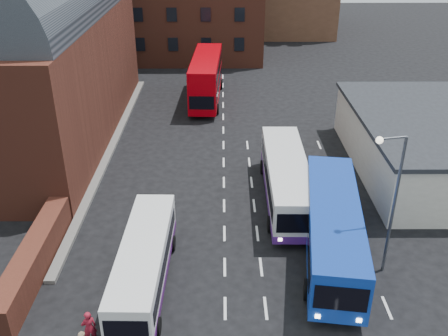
{
  "coord_description": "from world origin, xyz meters",
  "views": [
    {
      "loc": [
        -0.15,
        -19.43,
        17.47
      ],
      "look_at": [
        0.0,
        10.0,
        2.2
      ],
      "focal_mm": 40.0,
      "sensor_mm": 36.0,
      "label": 1
    }
  ],
  "objects_px": {
    "bus_red_double": "(206,78)",
    "pedestrian_red": "(89,328)",
    "bus_white_outbound": "(144,261)",
    "bus_blue": "(333,226)",
    "bus_white_inbound": "(286,177)",
    "street_lamp": "(391,193)"
  },
  "relations": [
    {
      "from": "bus_blue",
      "to": "street_lamp",
      "type": "height_order",
      "value": "street_lamp"
    },
    {
      "from": "bus_red_double",
      "to": "street_lamp",
      "type": "relative_size",
      "value": 1.43
    },
    {
      "from": "bus_blue",
      "to": "street_lamp",
      "type": "relative_size",
      "value": 1.52
    },
    {
      "from": "bus_red_double",
      "to": "pedestrian_red",
      "type": "height_order",
      "value": "bus_red_double"
    },
    {
      "from": "bus_white_outbound",
      "to": "pedestrian_red",
      "type": "relative_size",
      "value": 5.41
    },
    {
      "from": "bus_white_inbound",
      "to": "bus_blue",
      "type": "bearing_deg",
      "value": 108.7
    },
    {
      "from": "bus_blue",
      "to": "pedestrian_red",
      "type": "height_order",
      "value": "bus_blue"
    },
    {
      "from": "bus_white_outbound",
      "to": "bus_white_inbound",
      "type": "bearing_deg",
      "value": 46.71
    },
    {
      "from": "bus_red_double",
      "to": "street_lamp",
      "type": "height_order",
      "value": "street_lamp"
    },
    {
      "from": "bus_red_double",
      "to": "bus_white_inbound",
      "type": "bearing_deg",
      "value": 109.01
    },
    {
      "from": "bus_white_inbound",
      "to": "bus_red_double",
      "type": "relative_size",
      "value": 0.98
    },
    {
      "from": "pedestrian_red",
      "to": "street_lamp",
      "type": "bearing_deg",
      "value": 172.49
    },
    {
      "from": "bus_white_inbound",
      "to": "bus_red_double",
      "type": "bearing_deg",
      "value": -72.9
    },
    {
      "from": "bus_red_double",
      "to": "bus_white_outbound",
      "type": "bearing_deg",
      "value": 87.77
    },
    {
      "from": "bus_white_outbound",
      "to": "bus_red_double",
      "type": "height_order",
      "value": "bus_red_double"
    },
    {
      "from": "bus_blue",
      "to": "pedestrian_red",
      "type": "xyz_separation_m",
      "value": [
        -12.1,
        -6.44,
        -1.04
      ]
    },
    {
      "from": "bus_red_double",
      "to": "pedestrian_red",
      "type": "relative_size",
      "value": 6.45
    },
    {
      "from": "bus_blue",
      "to": "bus_white_inbound",
      "type": "bearing_deg",
      "value": -63.95
    },
    {
      "from": "street_lamp",
      "to": "pedestrian_red",
      "type": "xyz_separation_m",
      "value": [
        -14.42,
        -4.98,
        -3.97
      ]
    },
    {
      "from": "pedestrian_red",
      "to": "bus_white_inbound",
      "type": "bearing_deg",
      "value": -156.18
    },
    {
      "from": "bus_white_inbound",
      "to": "bus_blue",
      "type": "relative_size",
      "value": 0.92
    },
    {
      "from": "bus_blue",
      "to": "bus_white_outbound",
      "type": "bearing_deg",
      "value": 22.06
    }
  ]
}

